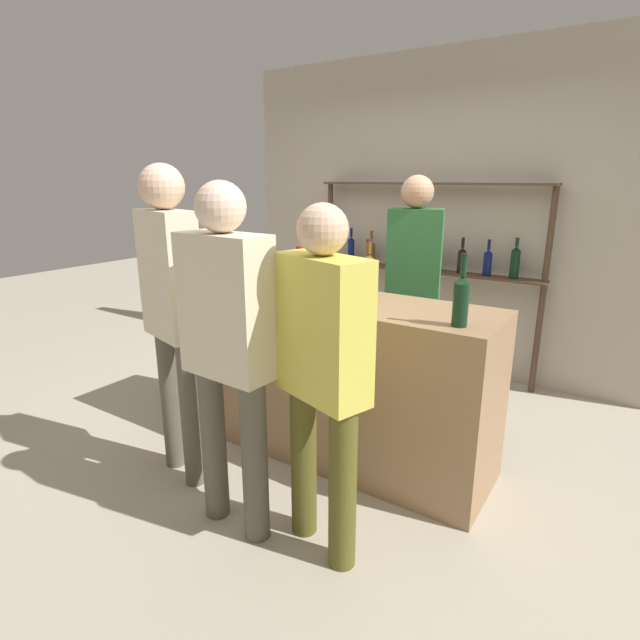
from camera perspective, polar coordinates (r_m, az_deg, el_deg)
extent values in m
plane|color=#B2A893|center=(3.49, 0.00, -14.13)|extent=(16.00, 16.00, 0.00)
cube|color=#997551|center=(3.26, 0.00, -6.18)|extent=(2.22, 0.61, 1.04)
cube|color=#B2A899|center=(4.74, 13.02, 11.37)|extent=(3.82, 0.12, 2.80)
cylinder|color=#4C3828|center=(5.09, 1.17, 5.86)|extent=(0.05, 0.05, 1.71)
cylinder|color=#4C3828|center=(4.39, 24.14, 2.80)|extent=(0.05, 0.05, 1.71)
cube|color=#4C3828|center=(4.56, 12.43, 14.98)|extent=(2.07, 0.18, 0.02)
cube|color=#4C3828|center=(4.63, 11.87, 5.57)|extent=(2.07, 0.18, 0.02)
cylinder|color=#0F1956|center=(4.94, 3.57, 7.88)|extent=(0.06, 0.06, 0.21)
cone|color=#0F1956|center=(4.92, 3.59, 9.27)|extent=(0.06, 0.06, 0.03)
cylinder|color=#0F1956|center=(4.92, 3.60, 9.89)|extent=(0.02, 0.02, 0.08)
cylinder|color=black|center=(4.91, 3.61, 10.41)|extent=(0.03, 0.03, 0.01)
cylinder|color=brown|center=(4.84, 5.84, 7.52)|extent=(0.08, 0.08, 0.19)
cone|color=brown|center=(4.82, 5.88, 8.85)|extent=(0.08, 0.08, 0.03)
cylinder|color=brown|center=(4.82, 5.90, 9.51)|extent=(0.03, 0.03, 0.08)
cylinder|color=maroon|center=(4.81, 5.92, 10.04)|extent=(0.03, 0.03, 0.01)
cylinder|color=black|center=(4.74, 8.22, 7.42)|extent=(0.08, 0.08, 0.21)
cone|color=black|center=(4.72, 8.28, 8.91)|extent=(0.08, 0.08, 0.03)
cylinder|color=black|center=(4.72, 8.32, 9.71)|extent=(0.03, 0.03, 0.10)
cylinder|color=black|center=(4.71, 8.34, 10.38)|extent=(0.03, 0.03, 0.01)
cylinder|color=silver|center=(4.65, 10.69, 7.08)|extent=(0.08, 0.08, 0.20)
cone|color=silver|center=(4.64, 10.76, 8.54)|extent=(0.08, 0.08, 0.03)
cylinder|color=silver|center=(4.63, 10.81, 9.36)|extent=(0.03, 0.03, 0.10)
cylinder|color=#232328|center=(4.62, 10.84, 10.04)|extent=(0.03, 0.03, 0.01)
cylinder|color=black|center=(4.57, 13.24, 6.74)|extent=(0.08, 0.08, 0.20)
cone|color=black|center=(4.56, 13.33, 8.18)|extent=(0.08, 0.08, 0.03)
cylinder|color=black|center=(4.55, 13.38, 8.97)|extent=(0.03, 0.03, 0.09)
cylinder|color=maroon|center=(4.54, 13.42, 9.64)|extent=(0.03, 0.03, 0.01)
cylinder|color=black|center=(4.51, 15.87, 6.37)|extent=(0.07, 0.07, 0.19)
cone|color=black|center=(4.49, 15.97, 7.75)|extent=(0.07, 0.07, 0.03)
cylinder|color=black|center=(4.48, 16.02, 8.42)|extent=(0.03, 0.03, 0.07)
cylinder|color=black|center=(4.48, 16.07, 8.97)|extent=(0.03, 0.03, 0.01)
cylinder|color=#0F1956|center=(4.45, 18.57, 6.02)|extent=(0.07, 0.07, 0.19)
cone|color=#0F1956|center=(4.43, 18.70, 7.41)|extent=(0.07, 0.07, 0.03)
cylinder|color=#0F1956|center=(4.42, 18.76, 8.08)|extent=(0.03, 0.03, 0.07)
cylinder|color=black|center=(4.42, 18.81, 8.63)|extent=(0.03, 0.03, 0.01)
cylinder|color=black|center=(4.39, 21.37, 5.91)|extent=(0.07, 0.07, 0.23)
cone|color=black|center=(4.37, 21.54, 7.60)|extent=(0.07, 0.07, 0.03)
cylinder|color=black|center=(4.37, 21.61, 8.29)|extent=(0.03, 0.03, 0.07)
cylinder|color=gold|center=(4.36, 21.67, 8.85)|extent=(0.03, 0.03, 0.01)
cylinder|color=black|center=(2.98, -2.36, 4.12)|extent=(0.09, 0.09, 0.19)
cone|color=black|center=(2.96, -2.39, 6.29)|extent=(0.09, 0.09, 0.04)
cylinder|color=black|center=(2.95, -2.40, 7.42)|extent=(0.03, 0.03, 0.08)
cylinder|color=maroon|center=(2.95, -2.41, 8.30)|extent=(0.03, 0.03, 0.01)
cylinder|color=#0F1956|center=(3.38, -9.18, 5.51)|extent=(0.07, 0.07, 0.21)
cone|color=#0F1956|center=(3.36, -9.27, 7.56)|extent=(0.07, 0.07, 0.03)
cylinder|color=#0F1956|center=(3.35, -9.32, 8.62)|extent=(0.03, 0.03, 0.09)
cylinder|color=black|center=(3.34, -9.36, 9.50)|extent=(0.03, 0.03, 0.01)
cylinder|color=brown|center=(3.10, 5.49, 4.81)|extent=(0.09, 0.09, 0.22)
cone|color=brown|center=(3.08, 5.55, 7.19)|extent=(0.09, 0.09, 0.04)
cylinder|color=brown|center=(3.07, 5.58, 8.26)|extent=(0.03, 0.03, 0.08)
cylinder|color=#232328|center=(3.06, 5.60, 9.08)|extent=(0.03, 0.03, 0.01)
cylinder|color=#0F1956|center=(3.00, 1.42, 4.66)|extent=(0.08, 0.08, 0.24)
cone|color=#0F1956|center=(2.97, 1.44, 7.27)|extent=(0.08, 0.08, 0.04)
cylinder|color=#0F1956|center=(2.96, 1.45, 8.41)|extent=(0.03, 0.03, 0.08)
cylinder|color=black|center=(2.96, 1.46, 9.32)|extent=(0.03, 0.03, 0.01)
cylinder|color=black|center=(2.53, 15.76, 1.67)|extent=(0.08, 0.08, 0.22)
cone|color=black|center=(2.51, 15.98, 4.44)|extent=(0.08, 0.08, 0.03)
cylinder|color=black|center=(2.49, 16.09, 5.92)|extent=(0.03, 0.03, 0.10)
cylinder|color=black|center=(2.49, 16.19, 7.15)|extent=(0.03, 0.03, 0.01)
cylinder|color=silver|center=(3.22, 0.47, 3.33)|extent=(0.06, 0.06, 0.00)
cylinder|color=silver|center=(3.21, 0.47, 4.04)|extent=(0.01, 0.01, 0.08)
cone|color=silver|center=(3.20, 0.47, 5.42)|extent=(0.08, 0.08, 0.08)
cylinder|color=#B2B2B7|center=(3.22, -5.97, 4.88)|extent=(0.22, 0.22, 0.19)
cylinder|color=#B2B2B7|center=(3.20, -6.02, 6.58)|extent=(0.23, 0.23, 0.01)
cylinder|color=black|center=(3.94, 8.33, -3.80)|extent=(0.11, 0.11, 0.86)
cylinder|color=black|center=(3.91, 11.95, -4.11)|extent=(0.11, 0.11, 0.86)
cube|color=#2D6B38|center=(3.73, 10.71, 7.20)|extent=(0.42, 0.27, 0.68)
sphere|color=tan|center=(3.69, 11.08, 14.20)|extent=(0.23, 0.23, 0.23)
cylinder|color=#575347|center=(3.00, -14.56, -10.40)|extent=(0.11, 0.11, 0.88)
cylinder|color=#575347|center=(3.22, -16.73, -8.72)|extent=(0.11, 0.11, 0.88)
cube|color=beige|center=(2.87, -16.87, 4.94)|extent=(0.44, 0.28, 0.70)
sphere|color=#DBB293|center=(2.82, -17.66, 14.34)|extent=(0.24, 0.24, 0.24)
cylinder|color=brown|center=(2.37, 2.60, -18.68)|extent=(0.13, 0.13, 0.80)
cylinder|color=brown|center=(2.56, -1.87, -15.78)|extent=(0.13, 0.13, 0.80)
cube|color=#D1C64C|center=(2.16, 0.28, -1.01)|extent=(0.50, 0.33, 0.63)
sphere|color=#DBB293|center=(2.07, 0.30, 10.32)|extent=(0.22, 0.22, 0.22)
cylinder|color=#575347|center=(2.53, -7.46, -15.75)|extent=(0.13, 0.13, 0.84)
cylinder|color=#575347|center=(2.72, -12.04, -13.61)|extent=(0.13, 0.13, 0.84)
cube|color=beige|center=(2.34, -10.72, 1.53)|extent=(0.47, 0.23, 0.67)
sphere|color=beige|center=(2.27, -11.31, 12.56)|extent=(0.23, 0.23, 0.23)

